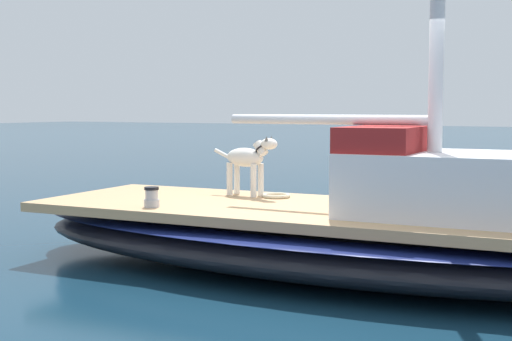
% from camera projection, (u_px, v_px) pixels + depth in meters
% --- Properties ---
extents(ground_plane, '(120.00, 120.00, 0.00)m').
position_uv_depth(ground_plane, '(342.00, 274.00, 7.23)').
color(ground_plane, '#143347').
extents(sailboat_main, '(2.85, 7.35, 0.66)m').
position_uv_depth(sailboat_main, '(343.00, 241.00, 7.20)').
color(sailboat_main, black).
rests_on(sailboat_main, ground).
extents(cabin_house, '(1.50, 2.28, 0.84)m').
position_uv_depth(cabin_house, '(457.00, 180.00, 6.66)').
color(cabin_house, silver).
rests_on(cabin_house, sailboat_main).
extents(dog_white, '(0.31, 0.93, 0.70)m').
position_uv_depth(dog_white, '(248.00, 160.00, 8.24)').
color(dog_white, silver).
rests_on(dog_white, sailboat_main).
extents(deck_winch, '(0.16, 0.16, 0.21)m').
position_uv_depth(deck_winch, '(152.00, 198.00, 7.31)').
color(deck_winch, '#B7B7BC').
rests_on(deck_winch, sailboat_main).
extents(coiled_rope, '(0.32, 0.32, 0.04)m').
position_uv_depth(coiled_rope, '(276.00, 196.00, 8.10)').
color(coiled_rope, beige).
rests_on(coiled_rope, sailboat_main).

